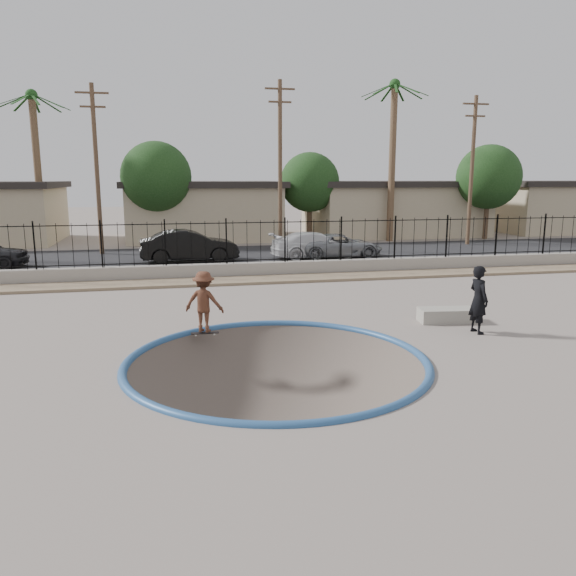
% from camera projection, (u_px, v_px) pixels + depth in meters
% --- Properties ---
extents(ground, '(120.00, 120.00, 2.20)m').
position_uv_depth(ground, '(224.00, 295.00, 25.57)').
color(ground, gray).
rests_on(ground, ground).
extents(bowl_pit, '(6.84, 6.84, 1.80)m').
position_uv_depth(bowl_pit, '(277.00, 362.00, 12.87)').
color(bowl_pit, '#483F37').
rests_on(bowl_pit, ground).
extents(coping_ring, '(7.04, 7.04, 0.20)m').
position_uv_depth(coping_ring, '(277.00, 362.00, 12.87)').
color(coping_ring, '#285185').
rests_on(coping_ring, ground).
extents(rock_strip, '(42.00, 1.60, 0.11)m').
position_uv_depth(rock_strip, '(230.00, 281.00, 22.65)').
color(rock_strip, '#9C8266').
rests_on(rock_strip, ground).
extents(retaining_wall, '(42.00, 0.45, 0.60)m').
position_uv_depth(retaining_wall, '(227.00, 271.00, 23.66)').
color(retaining_wall, gray).
rests_on(retaining_wall, ground).
extents(fence, '(40.00, 0.04, 1.80)m').
position_uv_depth(fence, '(226.00, 242.00, 23.43)').
color(fence, black).
rests_on(fence, retaining_wall).
extents(street, '(90.00, 8.00, 0.04)m').
position_uv_depth(street, '(215.00, 256.00, 30.15)').
color(street, black).
rests_on(street, ground).
extents(house_center, '(10.60, 8.60, 3.90)m').
position_uv_depth(house_center, '(203.00, 210.00, 38.89)').
color(house_center, tan).
rests_on(house_center, ground).
extents(house_east, '(12.60, 8.60, 3.90)m').
position_uv_depth(house_east, '(393.00, 207.00, 41.72)').
color(house_east, tan).
rests_on(house_east, ground).
extents(house_east_far, '(11.60, 8.60, 3.90)m').
position_uv_depth(house_east_far, '(558.00, 206.00, 44.54)').
color(house_east_far, tan).
rests_on(house_east_far, ground).
extents(palm_mid, '(2.30, 2.30, 9.30)m').
position_uv_depth(palm_mid, '(35.00, 134.00, 33.57)').
color(palm_mid, brown).
rests_on(palm_mid, ground).
extents(palm_right, '(2.30, 2.30, 10.30)m').
position_uv_depth(palm_right, '(393.00, 127.00, 35.96)').
color(palm_right, brown).
rests_on(palm_right, ground).
extents(utility_pole_left, '(1.70, 0.24, 9.00)m').
position_uv_depth(utility_pole_left, '(97.00, 167.00, 29.96)').
color(utility_pole_left, '#473323').
rests_on(utility_pole_left, ground).
extents(utility_pole_mid, '(1.70, 0.24, 9.50)m').
position_uv_depth(utility_pole_mid, '(280.00, 163.00, 31.92)').
color(utility_pole_mid, '#473323').
rests_on(utility_pole_mid, ground).
extents(utility_pole_right, '(1.70, 0.24, 9.00)m').
position_uv_depth(utility_pole_right, '(472.00, 168.00, 34.39)').
color(utility_pole_right, '#473323').
rests_on(utility_pole_right, ground).
extents(street_tree_left, '(4.32, 4.32, 6.36)m').
position_uv_depth(street_tree_left, '(156.00, 177.00, 34.50)').
color(street_tree_left, '#473323').
rests_on(street_tree_left, ground).
extents(street_tree_mid, '(3.96, 3.96, 5.83)m').
position_uv_depth(street_tree_mid, '(310.00, 182.00, 37.54)').
color(street_tree_mid, '#473323').
rests_on(street_tree_mid, ground).
extents(street_tree_right, '(4.32, 4.32, 6.36)m').
position_uv_depth(street_tree_right, '(489.00, 177.00, 37.97)').
color(street_tree_right, '#473323').
rests_on(street_tree_right, ground).
extents(skater, '(1.21, 0.96, 1.63)m').
position_uv_depth(skater, '(204.00, 305.00, 14.91)').
color(skater, brown).
rests_on(skater, ground).
extents(skateboard, '(0.74, 0.19, 0.06)m').
position_uv_depth(skateboard, '(205.00, 333.00, 15.06)').
color(skateboard, black).
rests_on(skateboard, ground).
extents(videographer, '(0.51, 0.72, 1.85)m').
position_uv_depth(videographer, '(478.00, 300.00, 15.11)').
color(videographer, black).
rests_on(videographer, ground).
extents(concrete_ledge, '(1.68, 0.91, 0.40)m').
position_uv_depth(concrete_ledge, '(447.00, 315.00, 16.40)').
color(concrete_ledge, gray).
rests_on(concrete_ledge, ground).
extents(car_b, '(4.88, 1.97, 1.57)m').
position_uv_depth(car_b, '(189.00, 246.00, 27.79)').
color(car_b, black).
rests_on(car_b, street).
extents(car_c, '(4.77, 2.23, 1.35)m').
position_uv_depth(car_c, '(315.00, 245.00, 29.12)').
color(car_c, silver).
rests_on(car_c, street).
extents(car_d, '(4.44, 2.07, 1.23)m').
position_uv_depth(car_d, '(340.00, 246.00, 29.37)').
color(car_d, gray).
rests_on(car_d, street).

